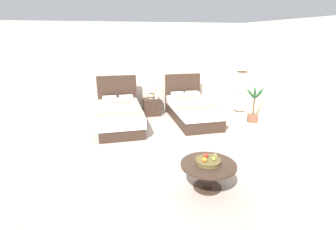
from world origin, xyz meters
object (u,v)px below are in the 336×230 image
(loose_apple, at_px, (215,156))
(potted_palm, at_px, (253,111))
(vase, at_px, (156,96))
(floor_lamp_corner, at_px, (241,92))
(coffee_table, at_px, (208,170))
(bed_near_corner, at_px, (192,110))
(bed_near_window, at_px, (120,115))
(fruit_bowl, at_px, (208,161))
(table_lamp, at_px, (151,90))
(nightstand, at_px, (152,107))

(loose_apple, bearing_deg, potted_palm, 48.37)
(vase, bearing_deg, floor_lamp_corner, -4.40)
(coffee_table, height_order, potted_palm, potted_palm)
(bed_near_corner, height_order, floor_lamp_corner, floor_lamp_corner)
(floor_lamp_corner, height_order, potted_palm, floor_lamp_corner)
(loose_apple, bearing_deg, vase, 92.97)
(potted_palm, bearing_deg, bed_near_window, 171.81)
(floor_lamp_corner, relative_size, potted_palm, 1.26)
(fruit_bowl, height_order, loose_apple, fruit_bowl)
(coffee_table, bearing_deg, loose_apple, 42.06)
(bed_near_window, relative_size, floor_lamp_corner, 1.68)
(bed_near_window, relative_size, table_lamp, 5.38)
(fruit_bowl, relative_size, potted_palm, 0.40)
(bed_near_window, xyz_separation_m, bed_near_corner, (2.07, -0.00, 0.00))
(nightstand, bearing_deg, coffee_table, -87.60)
(floor_lamp_corner, bearing_deg, coffee_table, -124.78)
(bed_near_window, relative_size, nightstand, 4.18)
(floor_lamp_corner, bearing_deg, bed_near_window, -172.15)
(floor_lamp_corner, bearing_deg, fruit_bowl, -124.95)
(nightstand, xyz_separation_m, vase, (0.15, -0.04, 0.36))
(table_lamp, xyz_separation_m, potted_palm, (2.71, -1.34, -0.47))
(bed_near_window, distance_m, fruit_bowl, 3.54)
(bed_near_window, height_order, floor_lamp_corner, floor_lamp_corner)
(vase, relative_size, potted_palm, 0.19)
(bed_near_window, relative_size, potted_palm, 2.12)
(vase, height_order, potted_palm, potted_palm)
(table_lamp, distance_m, potted_palm, 3.06)
(nightstand, height_order, loose_apple, nightstand)
(bed_near_window, bearing_deg, potted_palm, -8.19)
(bed_near_corner, relative_size, vase, 11.22)
(bed_near_window, bearing_deg, vase, 32.49)
(bed_near_window, relative_size, bed_near_corner, 1.00)
(vase, bearing_deg, bed_near_corner, -39.77)
(coffee_table, height_order, fruit_bowl, fruit_bowl)
(vase, height_order, fruit_bowl, vase)
(table_lamp, xyz_separation_m, vase, (0.15, -0.06, -0.15))
(vase, xyz_separation_m, fruit_bowl, (0.02, -4.08, -0.14))
(vase, bearing_deg, table_lamp, 158.53)
(coffee_table, distance_m, fruit_bowl, 0.15)
(bed_near_corner, xyz_separation_m, nightstand, (-1.05, 0.79, -0.05))
(bed_near_corner, bearing_deg, coffee_table, -104.72)
(coffee_table, xyz_separation_m, potted_palm, (2.54, 2.81, -0.02))
(bed_near_corner, xyz_separation_m, vase, (-0.90, 0.75, 0.31))
(loose_apple, distance_m, floor_lamp_corner, 4.50)
(table_lamp, bearing_deg, potted_palm, -26.36)
(nightstand, height_order, fruit_bowl, fruit_bowl)
(bed_near_window, xyz_separation_m, table_lamp, (1.02, 0.81, 0.47))
(nightstand, relative_size, floor_lamp_corner, 0.40)
(coffee_table, bearing_deg, bed_near_window, 109.59)
(bed_near_corner, bearing_deg, table_lamp, 142.45)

